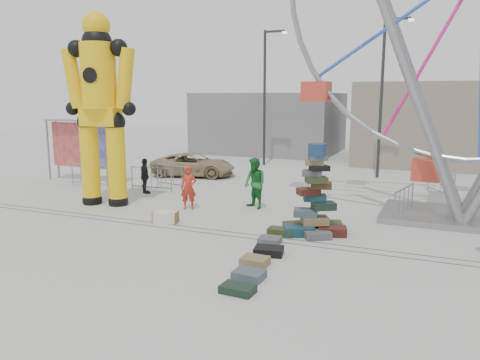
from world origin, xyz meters
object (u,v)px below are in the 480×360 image
at_px(lamp_post_right, 384,90).
at_px(barricade_wheel_front, 404,202).
at_px(barricade_dummy_c, 173,176).
at_px(steamer_trunk, 166,217).
at_px(barricade_dummy_b, 151,179).
at_px(parked_suv, 193,165).
at_px(barricade_wheel_back, 441,183).
at_px(pedestrian_green, 255,183).
at_px(suitcase_tower, 315,209).
at_px(crash_test_dummy, 100,103).
at_px(pedestrian_red, 189,188).
at_px(banner_scaffold, 82,135).
at_px(lamp_post_left, 266,91).
at_px(pedestrian_black, 145,176).
at_px(barricade_dummy_a, 89,175).

relative_size(lamp_post_right, barricade_wheel_front, 4.00).
distance_m(barricade_dummy_c, barricade_wheel_front, 10.28).
xyz_separation_m(steamer_trunk, barricade_dummy_b, (-3.40, 4.32, 0.36)).
distance_m(steamer_trunk, parked_suv, 9.30).
bearing_deg(barricade_wheel_back, pedestrian_green, -81.41).
bearing_deg(lamp_post_right, suitcase_tower, -93.59).
distance_m(lamp_post_right, barricade_wheel_front, 9.13).
distance_m(crash_test_dummy, barricade_wheel_front, 11.68).
bearing_deg(barricade_dummy_b, suitcase_tower, -26.17).
xyz_separation_m(barricade_dummy_c, pedestrian_red, (2.63, -3.29, 0.26)).
relative_size(banner_scaffold, barricade_dummy_b, 2.12).
bearing_deg(lamp_post_left, pedestrian_green, -72.28).
height_order(lamp_post_left, parked_suv, lamp_post_left).
bearing_deg(lamp_post_right, parked_suv, -160.43).
relative_size(pedestrian_green, parked_suv, 0.44).
bearing_deg(lamp_post_right, lamp_post_left, 164.05).
relative_size(barricade_wheel_back, pedestrian_red, 1.23).
xyz_separation_m(crash_test_dummy, parked_suv, (0.03, 7.18, -3.33)).
xyz_separation_m(lamp_post_left, pedestrian_black, (-1.94, -10.06, -3.71)).
height_order(pedestrian_black, parked_suv, pedestrian_black).
bearing_deg(crash_test_dummy, steamer_trunk, -32.20).
height_order(barricade_dummy_a, barricade_dummy_c, same).
bearing_deg(banner_scaffold, barricade_wheel_back, 12.45).
xyz_separation_m(barricade_dummy_a, barricade_wheel_front, (13.98, -0.32, 0.00)).
relative_size(barricade_dummy_a, barricade_dummy_c, 1.00).
distance_m(lamp_post_right, barricade_dummy_c, 11.38).
relative_size(steamer_trunk, pedestrian_green, 0.42).
height_order(barricade_dummy_b, pedestrian_green, pedestrian_green).
height_order(lamp_post_right, parked_suv, lamp_post_right).
height_order(suitcase_tower, pedestrian_red, suitcase_tower).
xyz_separation_m(banner_scaffold, parked_suv, (4.22, 3.51, -1.68)).
bearing_deg(steamer_trunk, parked_suv, 98.08).
xyz_separation_m(banner_scaffold, pedestrian_black, (4.44, -1.29, -1.52)).
height_order(pedestrian_red, pedestrian_green, pedestrian_green).
relative_size(lamp_post_left, parked_suv, 1.83).
height_order(steamer_trunk, pedestrian_black, pedestrian_black).
relative_size(steamer_trunk, barricade_dummy_a, 0.40).
xyz_separation_m(barricade_dummy_c, barricade_wheel_front, (10.16, -1.52, 0.00)).
height_order(lamp_post_right, pedestrian_black, lamp_post_right).
bearing_deg(barricade_dummy_b, pedestrian_green, -15.95).
bearing_deg(suitcase_tower, barricade_dummy_b, 133.83).
relative_size(lamp_post_right, barricade_dummy_a, 4.00).
relative_size(suitcase_tower, pedestrian_red, 1.72).
height_order(lamp_post_left, barricade_dummy_c, lamp_post_left).
distance_m(suitcase_tower, barricade_wheel_front, 3.89).
distance_m(lamp_post_right, steamer_trunk, 13.78).
xyz_separation_m(lamp_post_right, barricade_dummy_c, (-8.44, -6.54, -3.93)).
distance_m(lamp_post_right, pedestrian_green, 10.10).
bearing_deg(barricade_wheel_back, banner_scaffold, -109.13).
bearing_deg(lamp_post_right, crash_test_dummy, -131.38).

